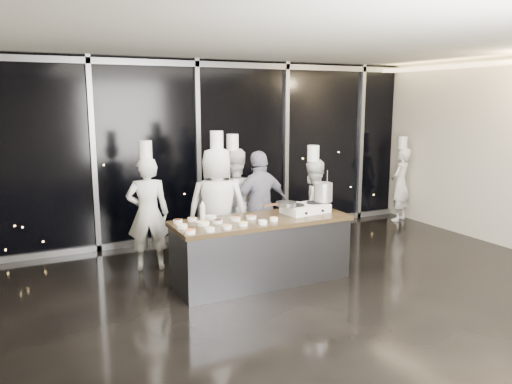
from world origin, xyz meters
TOP-DOWN VIEW (x-y plane):
  - ground at (0.00, 0.00)m, footprint 9.00×9.00m
  - room_shell at (0.18, 0.00)m, footprint 9.02×7.02m
  - window_wall at (0.00, 3.43)m, footprint 8.90×0.11m
  - demo_counter at (0.00, 0.90)m, footprint 2.46×0.86m
  - stove at (0.72, 0.94)m, footprint 0.68×0.46m
  - frying_pan at (0.38, 0.92)m, footprint 0.52×0.32m
  - stock_pot at (1.03, 0.95)m, footprint 0.30×0.30m
  - prep_bowls at (-0.66, 0.87)m, footprint 1.35×0.73m
  - squeeze_bottle at (-0.74, 1.21)m, footprint 0.07×0.07m
  - chef_far_left at (-1.26, 2.11)m, footprint 0.70×0.55m
  - chef_left at (-0.31, 1.74)m, footprint 1.05×0.88m
  - chef_center at (0.15, 2.21)m, footprint 0.95×0.80m
  - guest at (0.46, 1.84)m, footprint 1.05×0.54m
  - chef_right at (1.34, 1.71)m, footprint 0.78×0.62m
  - chef_side at (4.20, 2.80)m, footprint 0.66×0.58m

SIDE VIEW (x-z plane):
  - ground at x=0.00m, z-range 0.00..0.00m
  - demo_counter at x=0.00m, z-range 0.00..0.90m
  - chef_right at x=1.34m, z-range -0.10..1.68m
  - chef_side at x=4.20m, z-range -0.09..1.67m
  - guest at x=0.46m, z-range 0.00..1.72m
  - chef_far_left at x=-1.26m, z-range -0.09..1.82m
  - chef_center at x=0.15m, z-range -0.11..1.86m
  - chef_left at x=-0.31m, z-range -0.11..1.95m
  - prep_bowls at x=-0.66m, z-range 0.90..0.95m
  - stove at x=0.72m, z-range 0.89..1.03m
  - squeeze_bottle at x=-0.74m, z-range 0.89..1.15m
  - frying_pan at x=0.38m, z-range 1.04..1.09m
  - stock_pot at x=1.03m, z-range 1.04..1.31m
  - window_wall at x=0.00m, z-range 0.00..3.20m
  - room_shell at x=0.18m, z-range 0.64..3.85m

